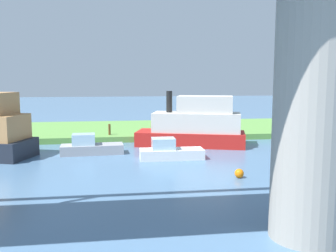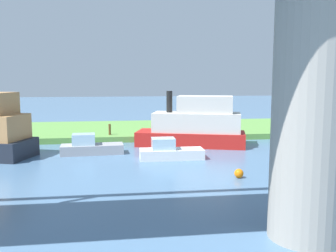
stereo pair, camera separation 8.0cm
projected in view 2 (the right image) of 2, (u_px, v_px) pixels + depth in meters
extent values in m
plane|color=#4C7093|center=(176.00, 141.00, 31.97)|extent=(160.00, 160.00, 0.00)
cube|color=#5B9342|center=(166.00, 129.00, 37.83)|extent=(80.00, 12.00, 0.50)
cylinder|color=#9E998E|center=(311.00, 102.00, 12.15)|extent=(2.47, 2.47, 9.23)
cylinder|color=#2D334C|center=(179.00, 128.00, 34.64)|extent=(0.29, 0.29, 0.55)
cylinder|color=red|center=(179.00, 122.00, 34.57)|extent=(0.49, 0.49, 0.60)
sphere|color=tan|center=(179.00, 118.00, 34.51)|extent=(0.24, 0.24, 0.24)
cylinder|color=brown|center=(110.00, 129.00, 32.38)|extent=(0.20, 0.20, 0.94)
cube|color=red|center=(190.00, 139.00, 29.95)|extent=(9.04, 5.21, 1.14)
cube|color=beige|center=(197.00, 122.00, 29.71)|extent=(7.31, 4.44, 1.52)
cube|color=beige|center=(205.00, 104.00, 29.43)|extent=(4.73, 3.32, 1.33)
cylinder|color=black|center=(169.00, 102.00, 29.84)|extent=(0.48, 0.48, 1.72)
cube|color=#D84C2D|center=(162.00, 126.00, 30.17)|extent=(1.95, 2.08, 0.86)
cube|color=white|center=(172.00, 154.00, 25.06)|extent=(4.30, 1.59, 0.66)
cube|color=silver|center=(163.00, 144.00, 24.90)|extent=(1.56, 1.24, 0.76)
cube|color=#99999E|center=(92.00, 149.00, 26.70)|extent=(4.46, 1.79, 0.68)
cube|color=silver|center=(84.00, 139.00, 26.50)|extent=(1.64, 1.33, 0.78)
sphere|color=orange|center=(239.00, 173.00, 20.27)|extent=(0.50, 0.50, 0.50)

